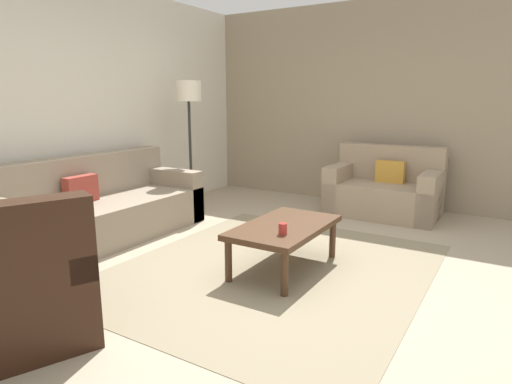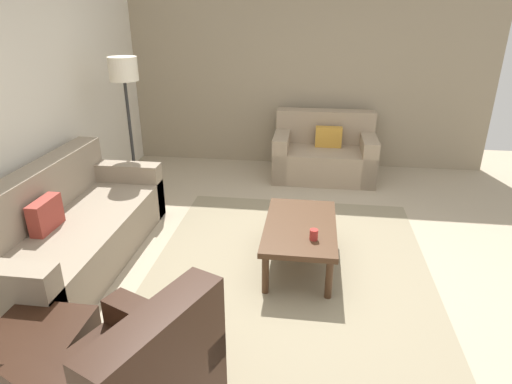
# 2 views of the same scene
# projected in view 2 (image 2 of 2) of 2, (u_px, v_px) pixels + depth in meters

# --- Properties ---
(ground_plane) EXTENTS (8.00, 8.00, 0.00)m
(ground_plane) POSITION_uv_depth(u_px,v_px,m) (290.00, 267.00, 4.04)
(ground_plane) COLOR tan
(stone_feature_panel) EXTENTS (0.12, 5.20, 2.80)m
(stone_feature_panel) POSITION_uv_depth(u_px,v_px,m) (306.00, 69.00, 6.23)
(stone_feature_panel) COLOR gray
(stone_feature_panel) RESTS_ON ground_plane
(area_rug) EXTENTS (2.96, 2.53, 0.01)m
(area_rug) POSITION_uv_depth(u_px,v_px,m) (290.00, 266.00, 4.04)
(area_rug) COLOR gray
(area_rug) RESTS_ON ground_plane
(couch_main) EXTENTS (2.28, 0.94, 0.88)m
(couch_main) POSITION_uv_depth(u_px,v_px,m) (63.00, 233.00, 4.02)
(couch_main) COLOR gray
(couch_main) RESTS_ON ground_plane
(couch_loveseat) EXTENTS (0.86, 1.37, 0.88)m
(couch_loveseat) POSITION_uv_depth(u_px,v_px,m) (324.00, 155.00, 6.13)
(couch_loveseat) COLOR gray
(couch_loveseat) RESTS_ON ground_plane
(ottoman) EXTENTS (0.56, 0.56, 0.40)m
(ottoman) POSITION_uv_depth(u_px,v_px,m) (40.00, 355.00, 2.74)
(ottoman) COLOR black
(ottoman) RESTS_ON ground_plane
(coffee_table) EXTENTS (1.10, 0.64, 0.41)m
(coffee_table) POSITION_uv_depth(u_px,v_px,m) (300.00, 229.00, 3.95)
(coffee_table) COLOR #472D1C
(coffee_table) RESTS_ON ground_plane
(cup) EXTENTS (0.07, 0.07, 0.09)m
(cup) POSITION_uv_depth(u_px,v_px,m) (314.00, 235.00, 3.66)
(cup) COLOR #B2332D
(cup) RESTS_ON coffee_table
(lamp_standing) EXTENTS (0.32, 0.32, 1.71)m
(lamp_standing) POSITION_uv_depth(u_px,v_px,m) (125.00, 84.00, 4.91)
(lamp_standing) COLOR black
(lamp_standing) RESTS_ON ground_plane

